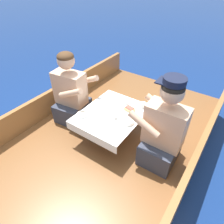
% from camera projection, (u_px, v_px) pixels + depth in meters
% --- Properties ---
extents(ground_plane, '(60.00, 60.00, 0.00)m').
position_uv_depth(ground_plane, '(109.00, 153.00, 2.70)').
color(ground_plane, navy).
extents(boat_deck, '(2.07, 3.48, 0.30)m').
position_uv_depth(boat_deck, '(109.00, 146.00, 2.61)').
color(boat_deck, brown).
rests_on(boat_deck, ground_plane).
extents(gunwale_port, '(0.06, 3.48, 0.34)m').
position_uv_depth(gunwale_port, '(52.00, 101.00, 2.88)').
color(gunwale_port, '#936033').
rests_on(gunwale_port, boat_deck).
extents(gunwale_starboard, '(0.06, 3.48, 0.34)m').
position_uv_depth(gunwale_starboard, '(192.00, 167.00, 1.96)').
color(gunwale_starboard, '#936033').
rests_on(gunwale_starboard, boat_deck).
extents(cockpit_table, '(0.69, 0.83, 0.35)m').
position_uv_depth(cockpit_table, '(112.00, 115.00, 2.38)').
color(cockpit_table, '#B2B2B7').
rests_on(cockpit_table, boat_deck).
extents(person_port, '(0.56, 0.50, 0.96)m').
position_uv_depth(person_port, '(71.00, 94.00, 2.62)').
color(person_port, '#333847').
rests_on(person_port, boat_deck).
extents(person_starboard, '(0.53, 0.44, 1.02)m').
position_uv_depth(person_starboard, '(164.00, 130.00, 2.01)').
color(person_starboard, '#333847').
rests_on(person_starboard, boat_deck).
extents(plate_sandwich, '(0.21, 0.21, 0.01)m').
position_uv_depth(plate_sandwich, '(129.00, 111.00, 2.39)').
color(plate_sandwich, white).
rests_on(plate_sandwich, cockpit_table).
extents(plate_bread, '(0.18, 0.18, 0.01)m').
position_uv_depth(plate_bread, '(105.00, 102.00, 2.54)').
color(plate_bread, white).
rests_on(plate_bread, cockpit_table).
extents(sandwich, '(0.13, 0.10, 0.05)m').
position_uv_depth(sandwich, '(130.00, 109.00, 2.37)').
color(sandwich, '#E0BC7F').
rests_on(sandwich, plate_sandwich).
extents(bowl_port_near, '(0.11, 0.11, 0.04)m').
position_uv_depth(bowl_port_near, '(82.00, 115.00, 2.30)').
color(bowl_port_near, white).
rests_on(bowl_port_near, cockpit_table).
extents(bowl_starboard_near, '(0.11, 0.11, 0.04)m').
position_uv_depth(bowl_starboard_near, '(129.00, 122.00, 2.20)').
color(bowl_starboard_near, white).
rests_on(bowl_starboard_near, cockpit_table).
extents(bowl_center_far, '(0.11, 0.11, 0.04)m').
position_uv_depth(bowl_center_far, '(125.00, 101.00, 2.53)').
color(bowl_center_far, white).
rests_on(bowl_center_far, cockpit_table).
extents(coffee_cup_port, '(0.11, 0.08, 0.06)m').
position_uv_depth(coffee_cup_port, '(143.00, 105.00, 2.44)').
color(coffee_cup_port, white).
rests_on(coffee_cup_port, cockpit_table).
extents(coffee_cup_starboard, '(0.09, 0.06, 0.06)m').
position_uv_depth(coffee_cup_starboard, '(115.00, 116.00, 2.27)').
color(coffee_cup_starboard, white).
rests_on(coffee_cup_starboard, cockpit_table).
extents(utensil_spoon_center, '(0.10, 0.15, 0.01)m').
position_uv_depth(utensil_spoon_center, '(95.00, 107.00, 2.45)').
color(utensil_spoon_center, silver).
rests_on(utensil_spoon_center, cockpit_table).
extents(utensil_spoon_starboard, '(0.04, 0.17, 0.01)m').
position_uv_depth(utensil_spoon_starboard, '(139.00, 117.00, 2.29)').
color(utensil_spoon_starboard, silver).
rests_on(utensil_spoon_starboard, cockpit_table).
extents(utensil_fork_port, '(0.16, 0.09, 0.00)m').
position_uv_depth(utensil_fork_port, '(106.00, 108.00, 2.44)').
color(utensil_fork_port, silver).
rests_on(utensil_fork_port, cockpit_table).
extents(utensil_knife_starboard, '(0.09, 0.16, 0.00)m').
position_uv_depth(utensil_knife_starboard, '(111.00, 125.00, 2.19)').
color(utensil_knife_starboard, silver).
rests_on(utensil_knife_starboard, cockpit_table).
extents(utensil_knife_port, '(0.08, 0.16, 0.00)m').
position_uv_depth(utensil_knife_port, '(110.00, 107.00, 2.46)').
color(utensil_knife_port, silver).
rests_on(utensil_knife_port, cockpit_table).
extents(utensil_spoon_port, '(0.17, 0.07, 0.01)m').
position_uv_depth(utensil_spoon_port, '(101.00, 110.00, 2.40)').
color(utensil_spoon_port, silver).
rests_on(utensil_spoon_port, cockpit_table).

